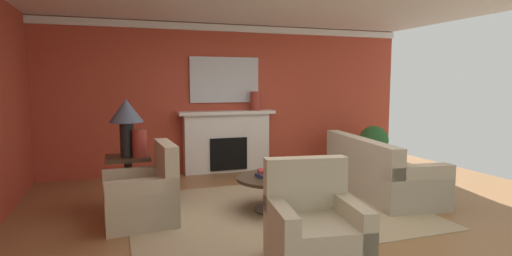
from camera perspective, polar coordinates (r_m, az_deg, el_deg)
ground_plane at (r=5.29m, az=4.48°, el=-11.94°), size 8.68×8.68×0.00m
wall_fireplace at (r=7.78m, az=-4.02°, el=4.20°), size 7.28×0.12×2.74m
crown_moulding at (r=7.76m, az=-3.94°, el=13.73°), size 7.28×0.08×0.12m
area_rug at (r=5.43m, az=2.64°, el=-11.39°), size 3.65×2.78×0.01m
fireplace at (r=7.63m, az=-4.09°, el=-2.08°), size 1.80×0.35×1.14m
mantel_mirror at (r=7.67m, az=-4.40°, el=6.72°), size 1.31×0.04×0.84m
sofa at (r=6.41m, az=16.69°, el=-6.18°), size 1.15×2.19×0.85m
armchair_near_window at (r=5.08m, az=-15.44°, el=-9.32°), size 0.84×0.84×0.95m
armchair_facing_fireplace at (r=3.86m, az=8.17°, el=-14.27°), size 0.90×0.90×0.95m
coffee_table at (r=5.34m, az=2.66°, el=-8.02°), size 1.00×1.00×0.45m
side_table at (r=5.67m, az=-17.39°, el=-6.77°), size 0.56×0.56×0.70m
table_lamp at (r=5.55m, az=-17.67°, el=1.56°), size 0.44×0.44×0.75m
vase_tall_corner at (r=8.21m, az=11.13°, el=-3.03°), size 0.30×0.30×0.67m
vase_mantel_right at (r=7.67m, az=-0.07°, el=3.80°), size 0.19×0.19×0.35m
vase_on_side_table at (r=5.47m, az=-15.95°, el=-2.08°), size 0.18×0.18×0.36m
book_red_cover at (r=5.29m, az=1.36°, el=-6.61°), size 0.25×0.24×0.04m
book_art_folio at (r=5.32m, az=1.37°, el=-6.05°), size 0.24×0.23×0.04m
potted_plant at (r=8.20m, az=16.11°, el=-2.08°), size 0.56×0.56×0.83m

